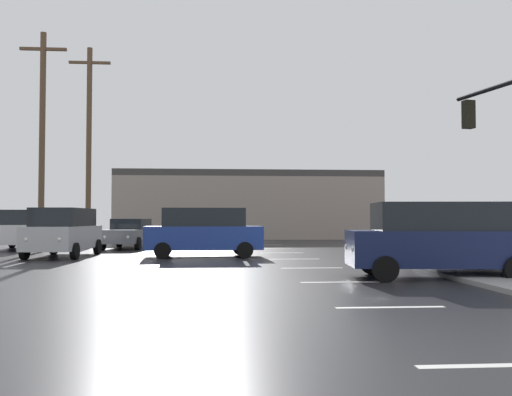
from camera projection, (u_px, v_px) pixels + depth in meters
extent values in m
plane|color=slate|center=(302.00, 264.00, 20.06)|extent=(120.00, 120.00, 0.00)
cube|color=#232326|center=(302.00, 264.00, 20.06)|extent=(44.00, 44.00, 0.02)
cube|color=white|center=(492.00, 268.00, 16.46)|extent=(4.00, 1.60, 0.06)
cube|color=silver|center=(506.00, 365.00, 6.11)|extent=(2.00, 0.15, 0.01)
cube|color=silver|center=(390.00, 307.00, 10.09)|extent=(2.00, 0.15, 0.01)
cube|color=silver|center=(340.00, 282.00, 14.08)|extent=(2.00, 0.15, 0.01)
cube|color=silver|center=(312.00, 268.00, 18.07)|extent=(2.00, 0.15, 0.01)
cube|color=silver|center=(294.00, 259.00, 22.05)|extent=(2.00, 0.15, 0.01)
cube|color=silver|center=(282.00, 253.00, 26.04)|extent=(2.00, 0.15, 0.01)
cube|color=silver|center=(273.00, 248.00, 30.02)|extent=(2.00, 0.15, 0.01)
cube|color=silver|center=(266.00, 245.00, 34.01)|extent=(2.00, 0.15, 0.01)
cube|color=silver|center=(260.00, 242.00, 37.99)|extent=(2.00, 0.15, 0.01)
cube|color=silver|center=(14.00, 265.00, 19.29)|extent=(0.15, 2.00, 0.01)
cube|color=silver|center=(132.00, 264.00, 19.60)|extent=(0.15, 2.00, 0.01)
cube|color=silver|center=(246.00, 263.00, 19.90)|extent=(0.15, 2.00, 0.01)
cube|color=silver|center=(357.00, 263.00, 20.21)|extent=(0.15, 2.00, 0.01)
cube|color=silver|center=(465.00, 262.00, 20.52)|extent=(0.15, 2.00, 0.01)
cube|color=silver|center=(443.00, 273.00, 16.34)|extent=(0.45, 7.00, 0.01)
cube|color=black|center=(469.00, 115.00, 18.95)|extent=(0.41, 0.35, 0.95)
sphere|color=red|center=(465.00, 107.00, 19.11)|extent=(0.20, 0.20, 0.20)
cube|color=gray|center=(247.00, 209.00, 45.70)|extent=(20.39, 8.00, 4.79)
cube|color=#3F3D3A|center=(247.00, 176.00, 45.80)|extent=(20.39, 8.00, 0.50)
cube|color=#141E47|center=(439.00, 248.00, 15.05)|extent=(4.98, 2.44, 0.95)
cube|color=black|center=(439.00, 216.00, 15.08)|extent=(3.53, 2.13, 0.75)
cylinder|color=black|center=(385.00, 269.00, 14.10)|extent=(0.68, 0.29, 0.66)
cylinder|color=black|center=(372.00, 263.00, 16.05)|extent=(0.68, 0.29, 0.66)
cylinder|color=black|center=(487.00, 263.00, 15.96)|extent=(0.68, 0.29, 0.66)
sphere|color=white|center=(355.00, 249.00, 14.49)|extent=(0.18, 0.18, 0.18)
sphere|color=white|center=(348.00, 247.00, 15.73)|extent=(0.18, 0.18, 0.18)
cube|color=#B21919|center=(430.00, 233.00, 31.59)|extent=(4.93, 2.30, 0.95)
cube|color=black|center=(430.00, 217.00, 31.62)|extent=(3.48, 2.04, 0.75)
cylinder|color=black|center=(449.00, 240.00, 32.78)|extent=(0.67, 0.27, 0.66)
cylinder|color=black|center=(466.00, 242.00, 30.85)|extent=(0.67, 0.27, 0.66)
cylinder|color=black|center=(396.00, 240.00, 32.29)|extent=(0.67, 0.27, 0.66)
cylinder|color=black|center=(410.00, 242.00, 30.36)|extent=(0.67, 0.27, 0.66)
sphere|color=white|center=(463.00, 232.00, 32.56)|extent=(0.18, 0.18, 0.18)
sphere|color=white|center=(475.00, 233.00, 31.32)|extent=(0.18, 0.18, 0.18)
cube|color=white|center=(21.00, 234.00, 29.09)|extent=(2.06, 4.84, 0.95)
cube|color=black|center=(22.00, 217.00, 29.12)|extent=(1.87, 3.40, 0.75)
cylinder|color=black|center=(12.00, 242.00, 30.60)|extent=(0.24, 0.66, 0.66)
cylinder|color=black|center=(49.00, 242.00, 30.80)|extent=(0.24, 0.66, 0.66)
cylinder|color=black|center=(31.00, 244.00, 27.55)|extent=(0.24, 0.66, 0.66)
sphere|color=white|center=(23.00, 233.00, 31.37)|extent=(0.18, 0.18, 0.18)
sphere|color=white|center=(46.00, 233.00, 31.49)|extent=(0.18, 0.18, 0.18)
cube|color=black|center=(449.00, 242.00, 19.18)|extent=(2.30, 4.93, 0.95)
cube|color=black|center=(449.00, 217.00, 19.21)|extent=(2.04, 3.48, 0.75)
cylinder|color=black|center=(499.00, 259.00, 17.54)|extent=(0.27, 0.67, 0.66)
cylinder|color=black|center=(436.00, 259.00, 17.53)|extent=(0.27, 0.67, 0.66)
cylinder|color=black|center=(461.00, 253.00, 20.80)|extent=(0.27, 0.67, 0.66)
cylinder|color=black|center=(408.00, 253.00, 20.80)|extent=(0.27, 0.67, 0.66)
sphere|color=white|center=(497.00, 245.00, 16.84)|extent=(0.18, 0.18, 0.18)
sphere|color=white|center=(456.00, 245.00, 16.83)|extent=(0.18, 0.18, 0.18)
cube|color=slate|center=(128.00, 236.00, 29.83)|extent=(2.28, 4.67, 0.70)
cube|color=black|center=(131.00, 224.00, 30.53)|extent=(1.92, 2.64, 0.55)
cylinder|color=black|center=(138.00, 244.00, 28.26)|extent=(0.29, 0.68, 0.66)
cylinder|color=black|center=(103.00, 244.00, 28.32)|extent=(0.29, 0.68, 0.66)
cylinder|color=black|center=(151.00, 241.00, 31.32)|extent=(0.29, 0.68, 0.66)
cylinder|color=black|center=(119.00, 241.00, 31.38)|extent=(0.29, 0.68, 0.66)
sphere|color=white|center=(128.00, 237.00, 27.62)|extent=(0.18, 0.18, 0.18)
sphere|color=white|center=(105.00, 237.00, 27.65)|extent=(0.18, 0.18, 0.18)
cube|color=#B7BABF|center=(64.00, 237.00, 23.48)|extent=(2.25, 4.91, 0.95)
cube|color=black|center=(64.00, 217.00, 23.51)|extent=(2.01, 3.47, 0.75)
cylinder|color=black|center=(75.00, 251.00, 21.85)|extent=(0.26, 0.67, 0.66)
cylinder|color=black|center=(25.00, 251.00, 21.82)|extent=(0.26, 0.67, 0.66)
cylinder|color=black|center=(97.00, 247.00, 25.11)|extent=(0.26, 0.67, 0.66)
cylinder|color=black|center=(54.00, 247.00, 25.08)|extent=(0.26, 0.67, 0.66)
sphere|color=white|center=(60.00, 240.00, 21.14)|extent=(0.18, 0.18, 0.18)
sphere|color=white|center=(26.00, 240.00, 21.13)|extent=(0.18, 0.18, 0.18)
cube|color=navy|center=(203.00, 238.00, 23.27)|extent=(4.88, 2.15, 0.95)
cube|color=black|center=(203.00, 217.00, 23.30)|extent=(3.43, 1.94, 0.75)
cylinder|color=black|center=(162.00, 251.00, 22.09)|extent=(0.67, 0.25, 0.66)
cylinder|color=black|center=(165.00, 248.00, 24.02)|extent=(0.67, 0.25, 0.66)
cylinder|color=black|center=(245.00, 250.00, 22.48)|extent=(0.67, 0.25, 0.66)
cylinder|color=black|center=(240.00, 248.00, 24.41)|extent=(0.67, 0.25, 0.66)
sphere|color=white|center=(145.00, 238.00, 22.37)|extent=(0.18, 0.18, 0.18)
sphere|color=white|center=(147.00, 237.00, 23.61)|extent=(0.18, 0.18, 0.18)
cylinder|color=brown|center=(42.00, 142.00, 26.75)|extent=(0.28, 0.28, 10.55)
cube|color=brown|center=(43.00, 49.00, 26.91)|extent=(2.20, 0.14, 0.14)
cylinder|color=brown|center=(89.00, 148.00, 30.09)|extent=(0.28, 0.28, 10.83)
cube|color=brown|center=(90.00, 63.00, 30.26)|extent=(2.20, 0.14, 0.14)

